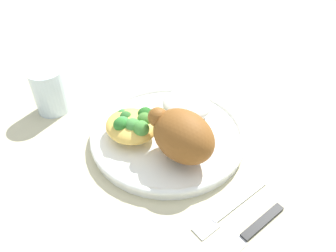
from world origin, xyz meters
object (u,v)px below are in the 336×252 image
rice_pile (187,105)px  roasted_chicken (182,135)px  water_glass (50,91)px  fork (229,209)px  mac_cheese_with_broccoli (133,124)px  plate (168,135)px  knife (244,237)px

rice_pile → roasted_chicken: bearing=132.1°
roasted_chicken → water_glass: (0.27, 0.09, -0.02)m
roasted_chicken → fork: roasted_chicken is taller
mac_cheese_with_broccoli → fork: 0.21m
plate → knife: plate is taller
knife → water_glass: size_ratio=2.21×
roasted_chicken → water_glass: roasted_chicken is taller
water_glass → mac_cheese_with_broccoli: bearing=-161.3°
plate → rice_pile: 0.07m
rice_pile → fork: (-0.18, 0.09, -0.04)m
water_glass → rice_pile: bearing=-139.3°
rice_pile → knife: 0.26m
mac_cheese_with_broccoli → fork: size_ratio=0.65×
rice_pile → water_glass: size_ratio=1.06×
rice_pile → knife: rice_pile is taller
mac_cheese_with_broccoli → knife: size_ratio=0.49×
roasted_chicken → plate: bearing=-20.1°
fork → knife: bearing=156.3°
roasted_chicken → knife: bearing=168.4°
rice_pile → water_glass: bearing=40.7°
plate → water_glass: (0.21, 0.11, 0.03)m
roasted_chicken → water_glass: 0.29m
plate → fork: size_ratio=1.89×
roasted_chicken → fork: 0.13m
fork → mac_cheese_with_broccoli: bearing=4.5°
roasted_chicken → mac_cheese_with_broccoli: bearing=17.9°
knife → fork: bearing=-23.7°
roasted_chicken → rice_pile: 0.11m
roasted_chicken → knife: 0.17m
fork → water_glass: water_glass is taller
plate → water_glass: 0.24m
mac_cheese_with_broccoli → knife: 0.25m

